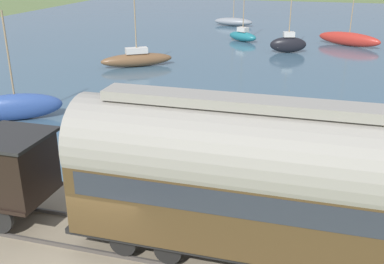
{
  "coord_description": "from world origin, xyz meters",
  "views": [
    {
      "loc": [
        -9.11,
        -5.16,
        8.29
      ],
      "look_at": [
        8.1,
        -0.3,
        1.26
      ],
      "focal_mm": 42.0,
      "sensor_mm": 36.0,
      "label": 1
    }
  ],
  "objects_px": {
    "sailboat_black": "(288,44)",
    "rowboat_near_shore": "(268,146)",
    "sailboat_gray": "(233,22)",
    "rowboat_mid_harbor": "(172,165)",
    "rowboat_far_out": "(340,127)",
    "sailboat_blue": "(16,107)",
    "rowboat_off_pier": "(213,116)",
    "sailboat_red": "(349,39)",
    "passenger_coach": "(264,179)",
    "sailboat_teal": "(243,35)",
    "sailboat_brown": "(137,59)"
  },
  "relations": [
    {
      "from": "rowboat_near_shore",
      "to": "rowboat_off_pier",
      "type": "distance_m",
      "value": 4.74
    },
    {
      "from": "rowboat_mid_harbor",
      "to": "passenger_coach",
      "type": "bearing_deg",
      "value": 163.43
    },
    {
      "from": "rowboat_off_pier",
      "to": "sailboat_teal",
      "type": "bearing_deg",
      "value": -7.14
    },
    {
      "from": "sailboat_black",
      "to": "sailboat_brown",
      "type": "bearing_deg",
      "value": 112.24
    },
    {
      "from": "sailboat_black",
      "to": "rowboat_near_shore",
      "type": "height_order",
      "value": "sailboat_black"
    },
    {
      "from": "rowboat_off_pier",
      "to": "rowboat_far_out",
      "type": "height_order",
      "value": "rowboat_off_pier"
    },
    {
      "from": "sailboat_gray",
      "to": "rowboat_far_out",
      "type": "height_order",
      "value": "sailboat_gray"
    },
    {
      "from": "passenger_coach",
      "to": "sailboat_teal",
      "type": "bearing_deg",
      "value": 10.41
    },
    {
      "from": "sailboat_brown",
      "to": "rowboat_far_out",
      "type": "distance_m",
      "value": 18.65
    },
    {
      "from": "passenger_coach",
      "to": "rowboat_near_shore",
      "type": "bearing_deg",
      "value": 5.01
    },
    {
      "from": "sailboat_teal",
      "to": "rowboat_far_out",
      "type": "distance_m",
      "value": 25.91
    },
    {
      "from": "sailboat_teal",
      "to": "rowboat_mid_harbor",
      "type": "xyz_separation_m",
      "value": [
        -30.71,
        -2.31,
        -0.4
      ]
    },
    {
      "from": "sailboat_gray",
      "to": "rowboat_mid_harbor",
      "type": "distance_m",
      "value": 41.72
    },
    {
      "from": "passenger_coach",
      "to": "sailboat_brown",
      "type": "relative_size",
      "value": 1.77
    },
    {
      "from": "sailboat_black",
      "to": "passenger_coach",
      "type": "bearing_deg",
      "value": 166.69
    },
    {
      "from": "sailboat_brown",
      "to": "rowboat_far_out",
      "type": "height_order",
      "value": "sailboat_brown"
    },
    {
      "from": "sailboat_black",
      "to": "sailboat_blue",
      "type": "relative_size",
      "value": 1.46
    },
    {
      "from": "sailboat_teal",
      "to": "sailboat_blue",
      "type": "distance_m",
      "value": 28.23
    },
    {
      "from": "sailboat_brown",
      "to": "sailboat_blue",
      "type": "xyz_separation_m",
      "value": [
        -13.52,
        1.44,
        0.14
      ]
    },
    {
      "from": "rowboat_mid_harbor",
      "to": "rowboat_off_pier",
      "type": "xyz_separation_m",
      "value": [
        6.35,
        -0.29,
        0.04
      ]
    },
    {
      "from": "sailboat_red",
      "to": "rowboat_far_out",
      "type": "height_order",
      "value": "sailboat_red"
    },
    {
      "from": "sailboat_blue",
      "to": "rowboat_mid_harbor",
      "type": "distance_m",
      "value": 10.59
    },
    {
      "from": "sailboat_teal",
      "to": "rowboat_off_pier",
      "type": "height_order",
      "value": "sailboat_teal"
    },
    {
      "from": "sailboat_black",
      "to": "sailboat_gray",
      "type": "bearing_deg",
      "value": 11.2
    },
    {
      "from": "sailboat_black",
      "to": "sailboat_gray",
      "type": "height_order",
      "value": "sailboat_black"
    },
    {
      "from": "sailboat_blue",
      "to": "rowboat_off_pier",
      "type": "height_order",
      "value": "sailboat_blue"
    },
    {
      "from": "sailboat_teal",
      "to": "sailboat_brown",
      "type": "bearing_deg",
      "value": -173.83
    },
    {
      "from": "rowboat_mid_harbor",
      "to": "rowboat_far_out",
      "type": "relative_size",
      "value": 0.78
    },
    {
      "from": "sailboat_teal",
      "to": "sailboat_gray",
      "type": "height_order",
      "value": "sailboat_teal"
    },
    {
      "from": "sailboat_black",
      "to": "rowboat_near_shore",
      "type": "xyz_separation_m",
      "value": [
        -23.04,
        -0.94,
        -0.55
      ]
    },
    {
      "from": "passenger_coach",
      "to": "sailboat_blue",
      "type": "bearing_deg",
      "value": 56.84
    },
    {
      "from": "rowboat_off_pier",
      "to": "sailboat_blue",
      "type": "bearing_deg",
      "value": 92.07
    },
    {
      "from": "passenger_coach",
      "to": "sailboat_blue",
      "type": "relative_size",
      "value": 1.79
    },
    {
      "from": "sailboat_teal",
      "to": "rowboat_off_pier",
      "type": "distance_m",
      "value": 24.51
    },
    {
      "from": "sailboat_teal",
      "to": "rowboat_near_shore",
      "type": "distance_m",
      "value": 28.36
    },
    {
      "from": "sailboat_brown",
      "to": "rowboat_far_out",
      "type": "relative_size",
      "value": 2.19
    },
    {
      "from": "rowboat_near_shore",
      "to": "rowboat_far_out",
      "type": "distance_m",
      "value": 4.72
    },
    {
      "from": "sailboat_brown",
      "to": "sailboat_gray",
      "type": "relative_size",
      "value": 0.97
    },
    {
      "from": "rowboat_near_shore",
      "to": "rowboat_off_pier",
      "type": "bearing_deg",
      "value": 101.29
    },
    {
      "from": "sailboat_teal",
      "to": "sailboat_gray",
      "type": "distance_m",
      "value": 11.09
    },
    {
      "from": "sailboat_gray",
      "to": "rowboat_near_shore",
      "type": "xyz_separation_m",
      "value": [
        -38.4,
        -8.96,
        -0.26
      ]
    },
    {
      "from": "rowboat_near_shore",
      "to": "rowboat_far_out",
      "type": "relative_size",
      "value": 0.92
    },
    {
      "from": "sailboat_blue",
      "to": "rowboat_off_pier",
      "type": "distance_m",
      "value": 10.64
    },
    {
      "from": "sailboat_gray",
      "to": "rowboat_mid_harbor",
      "type": "relative_size",
      "value": 2.89
    },
    {
      "from": "rowboat_near_shore",
      "to": "rowboat_far_out",
      "type": "xyz_separation_m",
      "value": [
        3.48,
        -3.18,
        -0.05
      ]
    },
    {
      "from": "rowboat_mid_harbor",
      "to": "rowboat_near_shore",
      "type": "bearing_deg",
      "value": -104.13
    },
    {
      "from": "rowboat_near_shore",
      "to": "sailboat_blue",
      "type": "bearing_deg",
      "value": 144.19
    },
    {
      "from": "sailboat_blue",
      "to": "rowboat_near_shore",
      "type": "distance_m",
      "value": 13.61
    },
    {
      "from": "sailboat_teal",
      "to": "sailboat_blue",
      "type": "height_order",
      "value": "sailboat_teal"
    },
    {
      "from": "sailboat_black",
      "to": "rowboat_near_shore",
      "type": "bearing_deg",
      "value": 165.95
    }
  ]
}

